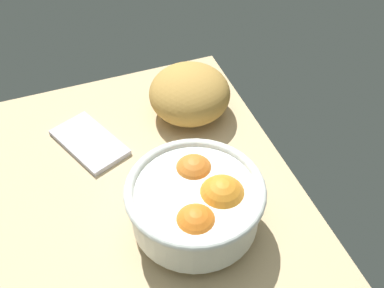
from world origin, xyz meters
The scene contains 4 objects.
ground_plane centered at (0.00, 0.00, -1.50)cm, with size 68.82×64.35×3.00cm, color tan.
fruit_bowl centered at (-9.87, -11.58, 6.42)cm, with size 22.06×22.06×11.30cm.
bread_loaf centered at (17.38, -20.30, 5.01)cm, with size 16.78×16.30×10.03cm, color #BE8F42.
napkin_folded centered at (15.39, 1.10, 0.51)cm, with size 15.41×8.50×1.02cm, color silver.
Camera 1 is at (-54.94, 6.11, 68.15)cm, focal length 46.37 mm.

